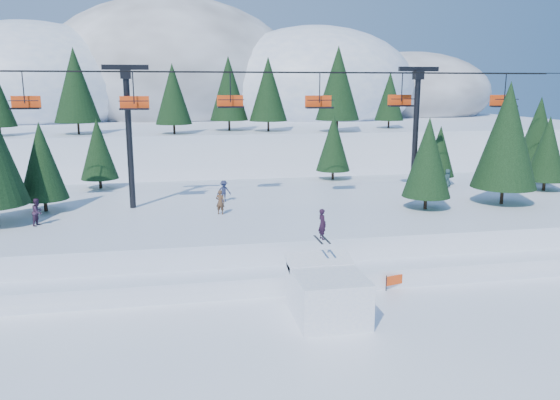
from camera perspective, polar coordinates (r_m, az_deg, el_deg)
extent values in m
plane|color=white|center=(25.93, 3.03, -14.03)|extent=(160.00, 160.00, 0.00)
cube|color=white|center=(42.25, -2.74, -1.96)|extent=(70.00, 22.00, 2.50)
cube|color=white|center=(32.96, -0.28, -7.22)|extent=(70.00, 6.00, 1.10)
cube|color=white|center=(91.20, -7.18, 6.49)|extent=(110.00, 60.00, 6.00)
ellipsoid|color=white|center=(97.25, -24.48, 10.85)|extent=(36.00, 32.40, 19.80)
ellipsoid|color=#605B59|center=(100.67, -11.20, 12.70)|extent=(44.00, 39.60, 26.40)
ellipsoid|color=white|center=(95.62, 3.67, 11.85)|extent=(34.00, 30.60, 19.72)
ellipsoid|color=#605B59|center=(107.88, 13.38, 10.86)|extent=(30.00, 27.00, 15.00)
cylinder|color=black|center=(63.41, -10.99, 7.29)|extent=(0.26, 0.26, 1.10)
cone|color=#1B3D1B|center=(63.24, -11.13, 10.83)|extent=(4.08, 4.08, 6.74)
cylinder|color=black|center=(66.20, -1.23, 7.74)|extent=(0.26, 0.26, 1.22)
cone|color=#1B3D1B|center=(66.04, -1.24, 11.52)|extent=(4.54, 4.54, 7.51)
cylinder|color=black|center=(65.67, 5.99, 7.72)|extent=(0.26, 0.26, 1.39)
cone|color=#1B3D1B|center=(65.51, 6.09, 12.06)|extent=(5.17, 5.17, 8.55)
cylinder|color=black|center=(65.93, -20.31, 7.05)|extent=(0.26, 0.26, 1.34)
cone|color=#1B3D1B|center=(65.77, -20.61, 11.20)|extent=(4.97, 4.97, 8.22)
cylinder|color=black|center=(72.47, 11.27, 7.78)|extent=(0.26, 0.26, 0.99)
cone|color=#1B3D1B|center=(72.32, 11.39, 10.59)|extent=(3.69, 3.69, 6.11)
cylinder|color=black|center=(67.01, -27.22, 6.40)|extent=(0.26, 0.26, 1.00)
cylinder|color=black|center=(67.44, -5.32, 7.78)|extent=(0.26, 0.26, 1.24)
cone|color=#1B3D1B|center=(67.28, -5.39, 11.55)|extent=(4.62, 4.62, 7.63)
cube|color=white|center=(27.51, 5.01, -9.89)|extent=(3.38, 4.17, 2.29)
cube|color=white|center=(28.72, 4.08, -6.40)|extent=(3.38, 1.46, 0.81)
imported|color=black|center=(28.00, 4.44, -2.52)|extent=(0.51, 0.66, 1.60)
cube|color=black|center=(28.17, 4.02, -4.15)|extent=(0.11, 1.65, 0.03)
cube|color=black|center=(28.27, 4.81, -4.11)|extent=(0.11, 1.65, 0.03)
cylinder|color=black|center=(40.96, -15.47, 6.06)|extent=(0.44, 0.44, 10.00)
cube|color=black|center=(40.81, -15.87, 13.20)|extent=(3.20, 0.35, 0.35)
cube|color=black|center=(40.80, -15.83, 12.57)|extent=(0.70, 0.70, 0.70)
cylinder|color=black|center=(44.88, 13.96, 6.61)|extent=(0.44, 0.44, 10.00)
cube|color=black|center=(44.74, 14.29, 13.12)|extent=(3.20, 0.35, 0.35)
cube|color=black|center=(44.73, 14.26, 12.55)|extent=(0.70, 0.70, 0.70)
cylinder|color=black|center=(40.19, 0.25, 13.24)|extent=(46.00, 0.06, 0.06)
cylinder|color=black|center=(42.55, -0.38, 13.16)|extent=(46.00, 0.06, 0.06)
cylinder|color=black|center=(43.14, -25.25, 10.58)|extent=(0.08, 0.08, 2.20)
cube|color=black|center=(43.17, -25.08, 8.66)|extent=(2.00, 0.75, 0.12)
cube|color=#F14410|center=(43.52, -25.01, 9.28)|extent=(2.00, 0.10, 0.85)
cylinder|color=black|center=(42.81, -25.26, 9.37)|extent=(2.00, 0.06, 0.06)
cylinder|color=black|center=(39.55, -15.08, 11.27)|extent=(0.08, 0.08, 2.20)
cube|color=black|center=(39.58, -14.97, 9.17)|extent=(2.00, 0.75, 0.12)
cube|color=#F14410|center=(39.94, -14.97, 9.84)|extent=(2.00, 0.10, 0.85)
cylinder|color=black|center=(39.21, -15.05, 9.95)|extent=(2.00, 0.06, 0.06)
cylinder|color=black|center=(42.05, -5.21, 11.63)|extent=(0.08, 0.08, 2.20)
cube|color=black|center=(42.08, -5.18, 9.65)|extent=(2.00, 0.75, 0.12)
cube|color=#F14410|center=(42.44, -5.24, 10.28)|extent=(2.00, 0.10, 0.85)
cylinder|color=black|center=(41.71, -5.14, 10.39)|extent=(2.00, 0.06, 0.06)
cylinder|color=black|center=(40.80, 4.17, 11.64)|extent=(0.08, 0.08, 2.20)
cube|color=black|center=(40.83, 4.14, 9.61)|extent=(2.00, 0.75, 0.12)
cube|color=#F14410|center=(41.19, 4.01, 10.25)|extent=(2.00, 0.10, 0.85)
cylinder|color=black|center=(40.48, 4.28, 10.36)|extent=(2.00, 0.06, 0.06)
cylinder|color=black|center=(45.50, 12.63, 11.41)|extent=(0.08, 0.08, 2.20)
cube|color=black|center=(45.52, 12.55, 9.58)|extent=(2.00, 0.75, 0.12)
cube|color=#F14410|center=(45.86, 12.39, 10.17)|extent=(2.00, 0.10, 0.85)
cylinder|color=black|center=(45.19, 12.76, 10.26)|extent=(2.00, 0.06, 0.06)
cylinder|color=black|center=(46.92, 22.48, 10.81)|extent=(0.08, 0.08, 2.20)
cube|color=black|center=(46.95, 22.34, 9.05)|extent=(2.00, 0.75, 0.12)
cube|color=#F14410|center=(47.26, 22.13, 9.62)|extent=(2.00, 0.10, 0.85)
cylinder|color=black|center=(46.64, 22.63, 9.69)|extent=(2.00, 0.06, 0.06)
cylinder|color=black|center=(44.78, 22.17, 0.43)|extent=(0.26, 0.26, 1.28)
cone|color=#1B3D1B|center=(44.18, 22.63, 6.28)|extent=(4.77, 4.77, 7.89)
cylinder|color=black|center=(52.05, 25.86, 1.38)|extent=(0.26, 0.26, 0.89)
cone|color=#1B3D1B|center=(51.64, 26.18, 4.86)|extent=(3.31, 3.31, 5.48)
cylinder|color=black|center=(56.82, 25.05, 2.35)|extent=(0.26, 0.26, 1.10)
cone|color=#1B3D1B|center=(56.39, 25.40, 6.30)|extent=(4.10, 4.10, 6.78)
cylinder|color=black|center=(52.04, 16.19, 2.02)|extent=(0.26, 0.26, 0.75)
cone|color=#1B3D1B|center=(51.68, 16.36, 4.93)|extent=(2.77, 2.77, 4.59)
cylinder|color=black|center=(50.40, -18.25, 1.65)|extent=(0.26, 0.26, 0.86)
cone|color=#1B3D1B|center=(49.98, -18.48, 5.13)|extent=(3.21, 3.21, 5.30)
cylinder|color=black|center=(52.77, 5.53, 2.63)|extent=(0.26, 0.26, 0.87)
cone|color=#1B3D1B|center=(52.37, 5.60, 6.00)|extent=(3.24, 3.24, 5.36)
cylinder|color=black|center=(42.53, -23.29, -0.49)|extent=(0.26, 0.26, 0.90)
cone|color=#1B3D1B|center=(42.02, -23.64, 3.77)|extent=(3.32, 3.32, 5.50)
cylinder|color=black|center=(41.19, 14.94, -0.27)|extent=(0.26, 0.26, 0.93)
cone|color=#1B3D1B|center=(40.65, 15.19, 4.34)|extent=(3.47, 3.47, 5.74)
imported|color=#1F393B|center=(50.54, 17.10, 2.19)|extent=(0.90, 0.95, 1.63)
imported|color=brown|center=(38.28, -6.27, -0.22)|extent=(0.74, 0.63, 1.73)
imported|color=#232846|center=(42.43, -5.89, 0.93)|extent=(1.14, 0.74, 1.68)
imported|color=#3A223B|center=(38.30, -24.00, -1.14)|extent=(0.92, 1.04, 1.78)
cylinder|color=black|center=(31.54, 11.04, -8.53)|extent=(0.06, 0.06, 0.90)
cylinder|color=black|center=(33.20, 14.98, -7.68)|extent=(0.06, 0.06, 0.90)
cube|color=#F14410|center=(32.32, 13.07, -7.93)|extent=(2.72, 0.74, 0.55)
cylinder|color=black|center=(34.89, 16.54, -6.81)|extent=(0.06, 0.06, 0.90)
cylinder|color=black|center=(35.25, 21.11, -6.94)|extent=(0.06, 0.06, 0.90)
cube|color=#F14410|center=(35.01, 18.84, -6.72)|extent=(2.60, 1.12, 0.55)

